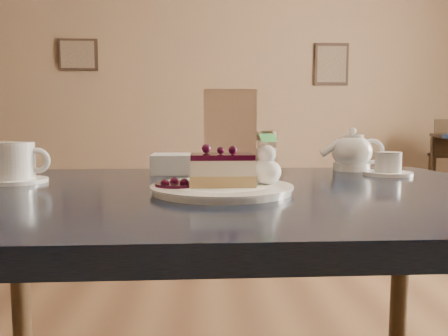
{
  "coord_description": "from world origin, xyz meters",
  "views": [
    {
      "loc": [
        0.08,
        -0.82,
        0.81
      ],
      "look_at": [
        0.12,
        -0.14,
        0.75
      ],
      "focal_mm": 35.0,
      "sensor_mm": 36.0,
      "label": 1
    }
  ],
  "objects_px": {
    "main_table": "(221,227)",
    "coffee_set": "(17,165)",
    "tea_set": "(359,156)",
    "cheesecake_slice": "(222,170)",
    "dessert_plate": "(222,189)"
  },
  "relations": [
    {
      "from": "coffee_set",
      "to": "tea_set",
      "type": "distance_m",
      "value": 0.79
    },
    {
      "from": "main_table",
      "to": "coffee_set",
      "type": "bearing_deg",
      "value": 165.47
    },
    {
      "from": "dessert_plate",
      "to": "cheesecake_slice",
      "type": "xyz_separation_m",
      "value": [
        0.0,
        0.0,
        0.03
      ]
    },
    {
      "from": "main_table",
      "to": "coffee_set",
      "type": "distance_m",
      "value": 0.44
    },
    {
      "from": "dessert_plate",
      "to": "cheesecake_slice",
      "type": "bearing_deg",
      "value": 0.0
    },
    {
      "from": "main_table",
      "to": "tea_set",
      "type": "relative_size",
      "value": 5.24
    },
    {
      "from": "main_table",
      "to": "tea_set",
      "type": "distance_m",
      "value": 0.47
    },
    {
      "from": "main_table",
      "to": "dessert_plate",
      "type": "xyz_separation_m",
      "value": [
        0.0,
        -0.05,
        0.08
      ]
    },
    {
      "from": "main_table",
      "to": "coffee_set",
      "type": "xyz_separation_m",
      "value": [
        -0.41,
        0.1,
        0.11
      ]
    },
    {
      "from": "cheesecake_slice",
      "to": "tea_set",
      "type": "relative_size",
      "value": 0.52
    },
    {
      "from": "cheesecake_slice",
      "to": "coffee_set",
      "type": "bearing_deg",
      "value": 159.56
    },
    {
      "from": "tea_set",
      "to": "cheesecake_slice",
      "type": "bearing_deg",
      "value": -138.09
    },
    {
      "from": "dessert_plate",
      "to": "coffee_set",
      "type": "xyz_separation_m",
      "value": [
        -0.41,
        0.15,
        0.03
      ]
    },
    {
      "from": "main_table",
      "to": "tea_set",
      "type": "height_order",
      "value": "tea_set"
    },
    {
      "from": "main_table",
      "to": "dessert_plate",
      "type": "distance_m",
      "value": 0.09
    }
  ]
}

